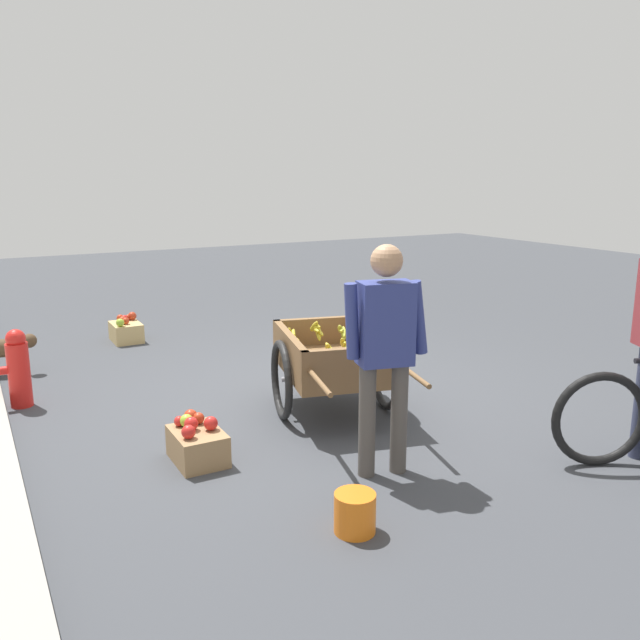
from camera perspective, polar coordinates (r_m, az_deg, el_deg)
ground_plane at (r=5.69m, az=-0.79°, el=-7.16°), size 24.00×24.00×0.00m
fruit_cart at (r=5.31m, az=1.25°, el=-3.67°), size 1.79×1.15×0.74m
vendor_person at (r=4.14m, az=5.68°, el=-1.90°), size 0.28×0.56×1.51m
dog at (r=7.06m, az=-25.82°, el=-2.22°), size 0.29×0.66×0.40m
fire_hydrant at (r=6.05m, az=-24.84°, el=-3.84°), size 0.25×0.25×0.67m
plastic_bucket at (r=3.74m, az=3.06°, el=-16.45°), size 0.23×0.23×0.23m
apple_crate at (r=4.62m, az=-10.69°, el=-10.47°), size 0.44×0.32×0.32m
mixed_fruit_crate at (r=7.99m, az=-16.57°, el=-0.88°), size 0.44×0.32×0.32m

